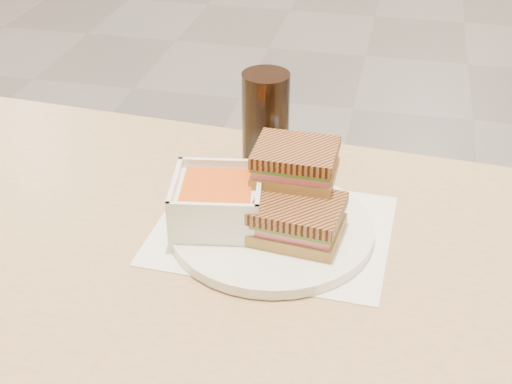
% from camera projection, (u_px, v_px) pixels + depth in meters
% --- Properties ---
extents(main_table, '(1.25, 0.79, 0.75)m').
position_uv_depth(main_table, '(188.00, 307.00, 1.04)').
color(main_table, tan).
rests_on(main_table, ground).
extents(tray_liner, '(0.34, 0.27, 0.00)m').
position_uv_depth(tray_liner, '(272.00, 230.00, 1.01)').
color(tray_liner, white).
rests_on(tray_liner, main_table).
extents(plate, '(0.29, 0.29, 0.02)m').
position_uv_depth(plate, '(272.00, 229.00, 1.00)').
color(plate, white).
rests_on(plate, tray_liner).
extents(soup_bowl, '(0.14, 0.14, 0.07)m').
position_uv_depth(soup_bowl, '(217.00, 203.00, 0.99)').
color(soup_bowl, white).
rests_on(soup_bowl, plate).
extents(panini_lower, '(0.13, 0.11, 0.05)m').
position_uv_depth(panini_lower, '(298.00, 219.00, 0.96)').
color(panini_lower, '#A07539').
rests_on(panini_lower, plate).
extents(panini_upper, '(0.11, 0.10, 0.05)m').
position_uv_depth(panini_upper, '(295.00, 163.00, 0.99)').
color(panini_upper, '#A07539').
rests_on(panini_upper, panini_lower).
extents(cola_glass, '(0.08, 0.08, 0.16)m').
position_uv_depth(cola_glass, '(266.00, 121.00, 1.12)').
color(cola_glass, black).
rests_on(cola_glass, main_table).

